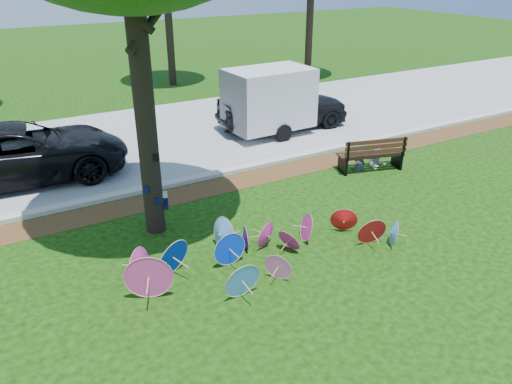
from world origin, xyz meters
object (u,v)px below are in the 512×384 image
cargo_trailer (269,98)px  person_left (360,151)px  black_van (21,153)px  dark_pickup (283,106)px  park_bench (370,153)px  parasol_pile (240,250)px  person_right (378,147)px

cargo_trailer → person_left: 4.34m
black_van → cargo_trailer: (8.09, 0.04, 0.51)m
dark_pickup → park_bench: dark_pickup is taller
parasol_pile → person_left: bearing=26.5°
black_van → park_bench: black_van is taller
park_bench → person_right: size_ratio=1.62×
dark_pickup → cargo_trailer: cargo_trailer is taller
park_bench → cargo_trailer: bearing=117.2°
person_left → person_right: bearing=-11.9°
parasol_pile → black_van: size_ratio=1.02×
black_van → person_left: bearing=-110.9°
black_van → park_bench: size_ratio=2.94×
parasol_pile → cargo_trailer: bearing=55.0°
parasol_pile → black_van: (-3.22, 6.92, 0.44)m
black_van → person_right: bearing=-109.2°
dark_pickup → person_left: size_ratio=3.79×
person_left → park_bench: bearing=-20.0°
cargo_trailer → park_bench: bearing=-80.1°
person_left → person_right: 0.70m
black_van → person_right: 10.24m
park_bench → person_left: person_left is taller
parasol_pile → person_right: bearing=23.9°
parasol_pile → person_left: size_ratio=4.65×
dark_pickup → parasol_pile: bearing=149.9°
parasol_pile → park_bench: size_ratio=3.01×
black_van → cargo_trailer: bearing=-84.6°
dark_pickup → person_right: 4.71m
dark_pickup → person_left: (-0.30, -4.69, -0.19)m
parasol_pile → black_van: 7.64m
parasol_pile → person_left: 6.06m
person_left → dark_pickup: bearing=74.4°
cargo_trailer → park_bench: cargo_trailer is taller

